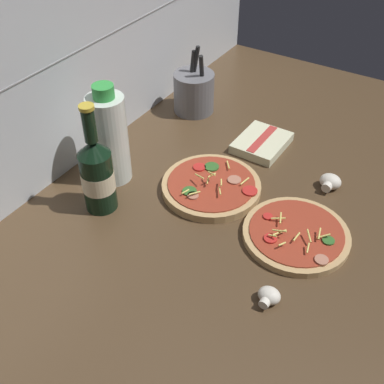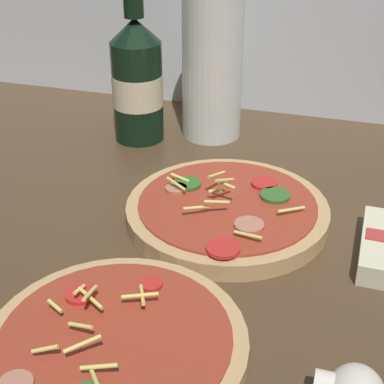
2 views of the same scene
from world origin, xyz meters
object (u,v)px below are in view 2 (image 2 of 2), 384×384
at_px(pizza_near, 116,343).
at_px(beer_bottle, 137,78).
at_px(pizza_far, 227,211).
at_px(oil_bottle, 212,61).

bearing_deg(pizza_near, beer_bottle, 108.56).
relative_size(pizza_near, pizza_far, 0.97).
bearing_deg(pizza_far, pizza_near, -99.99).
bearing_deg(oil_bottle, pizza_near, -84.98).
bearing_deg(pizza_far, beer_bottle, 134.45).
bearing_deg(pizza_far, oil_bottle, 109.58).
xyz_separation_m(pizza_near, pizza_far, (0.04, 0.23, 0.00)).
distance_m(beer_bottle, oil_bottle, 0.11).
height_order(pizza_near, beer_bottle, beer_bottle).
bearing_deg(oil_bottle, pizza_far, -70.42).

